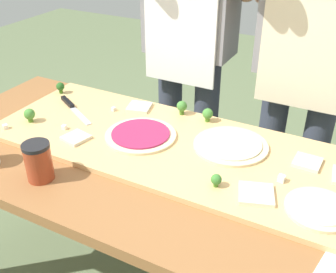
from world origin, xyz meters
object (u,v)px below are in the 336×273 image
Objects in this scene: prep_table at (162,185)px; cheese_crumble_d at (5,127)px; pizza_whole_white_garlic at (319,208)px; cook_right at (309,50)px; pizza_slice_near_right at (76,138)px; pizza_whole_beet_magenta at (141,135)px; pizza_slice_far_left at (256,194)px; broccoli_floret_back_mid at (60,87)px; sauce_jar at (38,162)px; broccoli_floret_back_right at (30,114)px; cheese_crumble_b at (114,109)px; pizza_whole_cheese_artichoke at (231,145)px; cheese_crumble_a at (64,127)px; cook_left at (189,32)px; pizza_slice_center at (307,162)px; pizza_slice_far_right at (139,107)px; broccoli_floret_back_left at (216,180)px; broccoli_floret_front_left at (182,107)px; broccoli_floret_front_right at (208,114)px; chefs_knife at (72,106)px; cheese_crumble_c at (281,178)px.

cheese_crumble_d reaches higher than prep_table.
cook_right is (-0.20, 0.68, 0.23)m from pizza_whole_white_garlic.
pizza_whole_white_garlic is at bearing 0.67° from pizza_slice_near_right.
pizza_whole_beet_magenta is 2.55× the size of pizza_slice_far_left.
broccoli_floret_back_mid is 0.62m from sauce_jar.
broccoli_floret_back_right is (0.07, -0.27, 0.00)m from broccoli_floret_back_mid.
cheese_crumble_b is 0.82m from cook_right.
pizza_whole_cheese_artichoke is 0.63m from cheese_crumble_a.
prep_table is 0.28m from pizza_whole_cheese_artichoke.
pizza_whole_white_garlic and cheese_crumble_a have the same top height.
pizza_slice_far_left is 0.06× the size of cook_left.
pizza_slice_center is 5.32× the size of cheese_crumble_a.
pizza_whole_beet_magenta is at bearing 13.24° from broccoli_floret_back_right.
sauce_jar is at bearing -140.30° from prep_table.
pizza_slice_near_right is 0.10m from cheese_crumble_a.
broccoli_floret_back_right is at bearing 178.05° from pizza_slice_far_left.
cheese_crumble_a is at bearing 26.89° from cheese_crumble_d.
cheese_crumble_d reaches higher than pizza_slice_far_right.
prep_table is 109.39× the size of cheese_crumble_d.
broccoli_floret_back_right is 0.80m from broccoli_floret_back_left.
broccoli_floret_front_left is 3.74× the size of cheese_crumble_b.
pizza_slice_far_right is 0.39m from broccoli_floret_back_mid.
broccoli_floret_front_left is 0.12m from broccoli_floret_front_right.
pizza_slice_center is at bearing 31.43° from sauce_jar.
broccoli_floret_front_left is (0.57, 0.07, 0.00)m from broccoli_floret_back_mid.
cheese_crumble_c is (0.91, -0.10, 0.00)m from chefs_knife.
pizza_whole_white_garlic and cheese_crumble_b have the same top height.
cook_right is at bearing 32.94° from cheese_crumble_b.
cook_right reaches higher than broccoli_floret_back_mid.
cheese_crumble_a is at bearing -59.36° from chefs_knife.
pizza_slice_center is 1.49× the size of broccoli_floret_front_left.
chefs_knife is 0.19m from broccoli_floret_back_right.
broccoli_floret_front_left is at bearing 33.91° from broccoli_floret_back_right.
pizza_slice_center is 0.89m from cheese_crumble_a.
chefs_knife and pizza_whole_beet_magenta have the same top height.
prep_table is 114.64× the size of cheese_crumble_a.
pizza_whole_beet_magenta is 17.06× the size of cheese_crumble_b.
broccoli_floret_back_left is (-0.22, -0.26, 0.02)m from pizza_slice_center.
pizza_whole_white_garlic is at bearing -10.05° from pizza_whole_beet_magenta.
pizza_whole_beet_magenta is 0.30m from cheese_crumble_a.
cheese_crumble_d is (-0.66, -0.41, -0.02)m from broccoli_floret_front_right.
broccoli_floret_back_left is 0.56m from sauce_jar.
pizza_whole_beet_magenta is 0.24m from pizza_slice_near_right.
pizza_slice_far_right is at bearing -169.06° from broccoli_floret_front_left.
chefs_knife and cheese_crumble_b have the same top height.
cheese_crumble_d is at bearing -112.55° from chefs_knife.
pizza_whole_beet_magenta is 5.19× the size of broccoli_floret_back_mid.
cheese_crumble_d is at bearing -117.40° from broccoli_floret_back_right.
broccoli_floret_front_right is at bearing -3.60° from broccoli_floret_front_left.
cheese_crumble_c is at bearing 65.53° from pizza_slice_far_left.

